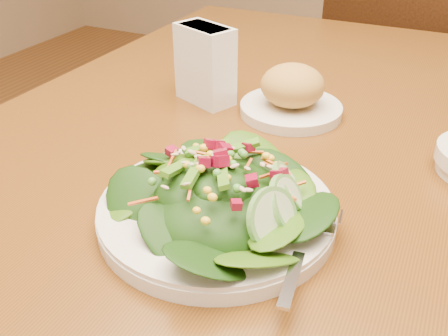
{
  "coord_description": "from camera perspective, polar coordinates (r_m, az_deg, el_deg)",
  "views": [
    {
      "loc": [
        0.25,
        -0.66,
        1.11
      ],
      "look_at": [
        0.04,
        -0.21,
        0.81
      ],
      "focal_mm": 40.0,
      "sensor_mm": 36.0,
      "label": 1
    }
  ],
  "objects": [
    {
      "name": "salad_plate",
      "position": [
        0.57,
        0.0,
        -3.71
      ],
      "size": [
        0.28,
        0.28,
        0.08
      ],
      "rotation": [
        0.0,
        0.0,
        -0.17
      ],
      "color": "silver",
      "rests_on": "dining_table"
    },
    {
      "name": "chair_far",
      "position": [
        1.75,
        18.07,
        8.04
      ],
      "size": [
        0.5,
        0.5,
        0.87
      ],
      "rotation": [
        0.0,
        0.0,
        2.87
      ],
      "color": "#36180B",
      "rests_on": "ground_plane"
    },
    {
      "name": "napkin_holder",
      "position": [
        0.87,
        -2.17,
        11.95
      ],
      "size": [
        0.12,
        0.09,
        0.13
      ],
      "rotation": [
        0.0,
        0.0,
        -0.4
      ],
      "color": "white",
      "rests_on": "dining_table"
    },
    {
      "name": "bread_plate",
      "position": [
        0.84,
        7.76,
        8.32
      ],
      "size": [
        0.17,
        0.17,
        0.09
      ],
      "color": "silver",
      "rests_on": "dining_table"
    },
    {
      "name": "dining_table",
      "position": [
        0.84,
        3.87,
        -2.02
      ],
      "size": [
        0.9,
        1.4,
        0.75
      ],
      "color": "brown",
      "rests_on": "ground_plane"
    }
  ]
}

